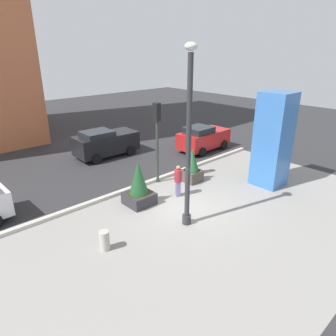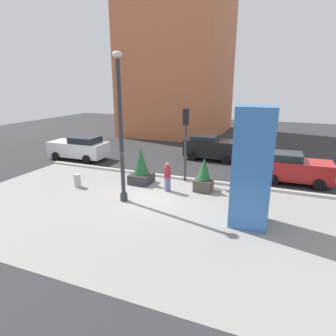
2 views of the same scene
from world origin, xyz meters
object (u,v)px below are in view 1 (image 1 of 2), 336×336
(concrete_bollard, at_px, (105,241))
(traffic_light_corner, at_px, (157,130))
(pedestrian_on_sidewalk, at_px, (178,179))
(potted_plant_by_pillar, at_px, (192,167))
(car_intersection, at_px, (203,138))
(lamp_post, at_px, (188,145))
(art_pillar_blue, at_px, (273,140))
(potted_plant_near_left, at_px, (139,186))
(car_curb_west, at_px, (106,143))

(concrete_bollard, relative_size, traffic_light_corner, 0.18)
(concrete_bollard, height_order, pedestrian_on_sidewalk, pedestrian_on_sidewalk)
(potted_plant_by_pillar, distance_m, car_intersection, 5.54)
(potted_plant_by_pillar, xyz_separation_m, pedestrian_on_sidewalk, (-1.79, -0.78, 0.07))
(lamp_post, distance_m, potted_plant_by_pillar, 5.03)
(traffic_light_corner, xyz_separation_m, car_intersection, (5.96, 2.06, -2.00))
(traffic_light_corner, xyz_separation_m, pedestrian_on_sidewalk, (-0.35, -1.92, -2.00))
(lamp_post, relative_size, pedestrian_on_sidewalk, 4.35)
(art_pillar_blue, bearing_deg, potted_plant_near_left, 156.38)
(potted_plant_by_pillar, bearing_deg, car_curb_west, 100.00)
(potted_plant_by_pillar, relative_size, car_intersection, 0.47)
(potted_plant_near_left, distance_m, traffic_light_corner, 3.25)
(art_pillar_blue, bearing_deg, pedestrian_on_sidewalk, 154.29)
(traffic_light_corner, relative_size, car_curb_west, 1.02)
(car_curb_west, height_order, pedestrian_on_sidewalk, car_curb_west)
(lamp_post, xyz_separation_m, car_intersection, (7.80, 6.03, -2.50))
(potted_plant_near_left, xyz_separation_m, pedestrian_on_sidewalk, (1.88, -0.62, -0.02))
(concrete_bollard, relative_size, car_curb_west, 0.18)
(potted_plant_by_pillar, height_order, car_intersection, potted_plant_by_pillar)
(potted_plant_near_left, bearing_deg, traffic_light_corner, 30.26)
(car_curb_west, bearing_deg, traffic_light_corner, -92.72)
(lamp_post, xyz_separation_m, car_curb_west, (2.10, 9.50, -2.45))
(potted_plant_by_pillar, bearing_deg, lamp_post, -139.29)
(potted_plant_by_pillar, relative_size, car_curb_west, 0.44)
(potted_plant_near_left, distance_m, pedestrian_on_sidewalk, 1.98)
(potted_plant_by_pillar, relative_size, concrete_bollard, 2.45)
(potted_plant_near_left, relative_size, traffic_light_corner, 0.50)
(lamp_post, relative_size, concrete_bollard, 9.25)
(art_pillar_blue, relative_size, potted_plant_by_pillar, 2.61)
(lamp_post, bearing_deg, traffic_light_corner, 65.12)
(potted_plant_near_left, bearing_deg, car_curb_west, 69.96)
(potted_plant_by_pillar, xyz_separation_m, potted_plant_near_left, (-3.67, -0.15, 0.09))
(art_pillar_blue, bearing_deg, car_curb_west, 112.13)
(car_intersection, bearing_deg, art_pillar_blue, -106.10)
(concrete_bollard, bearing_deg, car_curb_west, 57.83)
(car_curb_west, height_order, car_intersection, car_curb_west)
(traffic_light_corner, height_order, pedestrian_on_sidewalk, traffic_light_corner)
(lamp_post, xyz_separation_m, traffic_light_corner, (1.84, 3.97, -0.51))
(lamp_post, bearing_deg, concrete_bollard, 167.61)
(concrete_bollard, xyz_separation_m, traffic_light_corner, (5.25, 3.22, 2.50))
(pedestrian_on_sidewalk, bearing_deg, potted_plant_by_pillar, 23.51)
(art_pillar_blue, xyz_separation_m, potted_plant_by_pillar, (-2.74, 2.96, -1.59))
(pedestrian_on_sidewalk, bearing_deg, traffic_light_corner, 79.78)
(concrete_bollard, height_order, traffic_light_corner, traffic_light_corner)
(potted_plant_by_pillar, bearing_deg, potted_plant_near_left, -177.59)
(concrete_bollard, bearing_deg, lamp_post, -12.39)
(concrete_bollard, height_order, car_intersection, car_intersection)
(potted_plant_near_left, bearing_deg, lamp_post, -81.71)
(concrete_bollard, bearing_deg, potted_plant_by_pillar, 17.24)
(concrete_bollard, xyz_separation_m, pedestrian_on_sidewalk, (4.90, 1.30, 0.51))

